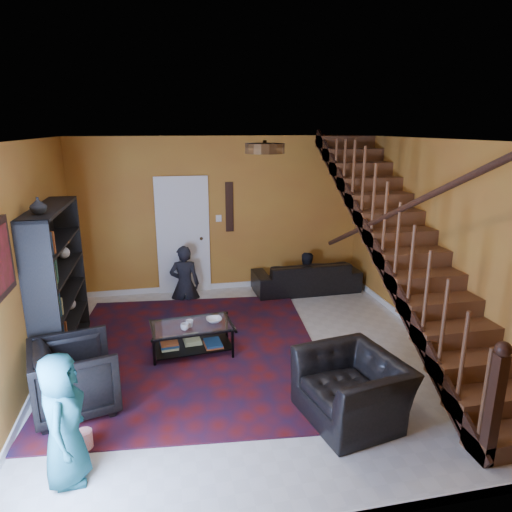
% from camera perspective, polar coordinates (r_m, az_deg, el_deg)
% --- Properties ---
extents(floor, '(5.50, 5.50, 0.00)m').
position_cam_1_polar(floor, '(6.21, -0.70, -12.48)').
color(floor, beige).
rests_on(floor, ground).
extents(room, '(5.50, 5.50, 5.50)m').
position_cam_1_polar(room, '(7.31, -13.17, -7.96)').
color(room, '#B67F28').
rests_on(room, ground).
extents(staircase, '(0.95, 5.02, 3.18)m').
position_cam_1_polar(staircase, '(6.42, 18.20, 1.07)').
color(staircase, brown).
rests_on(staircase, floor).
extents(bookshelf, '(0.35, 1.80, 2.00)m').
position_cam_1_polar(bookshelf, '(6.44, -23.40, -3.45)').
color(bookshelf, black).
rests_on(bookshelf, floor).
extents(door, '(0.82, 0.05, 2.05)m').
position_cam_1_polar(door, '(8.33, -9.08, 2.30)').
color(door, silver).
rests_on(door, floor).
extents(wall_hanging, '(0.14, 0.03, 0.90)m').
position_cam_1_polar(wall_hanging, '(8.30, -3.34, 6.13)').
color(wall_hanging, black).
rests_on(wall_hanging, room).
extents(ceiling_fixture, '(0.40, 0.40, 0.10)m').
position_cam_1_polar(ceiling_fixture, '(4.69, 1.10, 13.30)').
color(ceiling_fixture, '#3F2814').
rests_on(ceiling_fixture, room).
extents(rug, '(3.70, 4.14, 0.02)m').
position_cam_1_polar(rug, '(6.40, -7.91, -11.65)').
color(rug, '#4D0E0D').
rests_on(rug, floor).
extents(sofa, '(1.96, 0.81, 0.57)m').
position_cam_1_polar(sofa, '(8.51, 6.27, -2.51)').
color(sofa, black).
rests_on(sofa, floor).
extents(armchair_left, '(1.03, 1.01, 0.77)m').
position_cam_1_polar(armchair_left, '(5.38, -21.69, -13.84)').
color(armchair_left, black).
rests_on(armchair_left, floor).
extents(armchair_right, '(1.10, 1.20, 0.68)m').
position_cam_1_polar(armchair_right, '(5.01, 11.88, -15.89)').
color(armchair_right, black).
rests_on(armchair_right, floor).
extents(person_adult_a, '(0.55, 0.40, 1.42)m').
position_cam_1_polar(person_adult_a, '(8.18, -8.89, -3.53)').
color(person_adult_a, black).
rests_on(person_adult_a, sofa).
extents(person_adult_b, '(0.59, 0.47, 1.17)m').
position_cam_1_polar(person_adult_b, '(8.60, 6.14, -3.33)').
color(person_adult_b, black).
rests_on(person_adult_b, sofa).
extents(person_child, '(0.38, 0.58, 1.19)m').
position_cam_1_polar(person_child, '(4.35, -22.99, -18.29)').
color(person_child, '#18515E').
rests_on(person_child, armchair_left).
extents(coffee_table, '(1.12, 0.72, 0.41)m').
position_cam_1_polar(coffee_table, '(6.28, -7.96, -9.97)').
color(coffee_table, black).
rests_on(coffee_table, floor).
extents(cup_a, '(0.14, 0.14, 0.09)m').
position_cam_1_polar(cup_a, '(6.05, -8.89, -8.73)').
color(cup_a, '#999999').
rests_on(cup_a, coffee_table).
extents(cup_b, '(0.13, 0.13, 0.09)m').
position_cam_1_polar(cup_b, '(6.12, -8.29, -8.36)').
color(cup_b, '#999999').
rests_on(cup_b, coffee_table).
extents(bowl, '(0.22, 0.22, 0.05)m').
position_cam_1_polar(bowl, '(6.24, -5.28, -7.96)').
color(bowl, '#999999').
rests_on(bowl, coffee_table).
extents(vase, '(0.18, 0.18, 0.19)m').
position_cam_1_polar(vase, '(5.70, -25.58, 5.70)').
color(vase, '#999999').
rests_on(vase, bookshelf).
extents(popcorn_bucket, '(0.20, 0.20, 0.17)m').
position_cam_1_polar(popcorn_bucket, '(4.91, -20.64, -20.65)').
color(popcorn_bucket, red).
rests_on(popcorn_bucket, rug).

